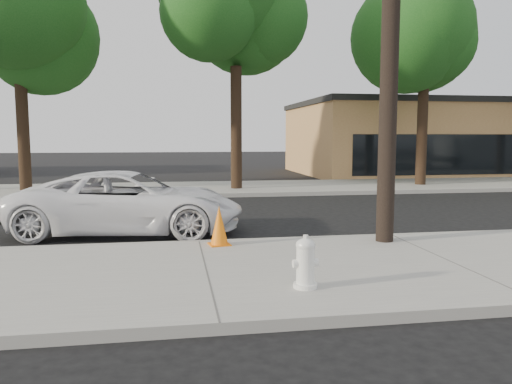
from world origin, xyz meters
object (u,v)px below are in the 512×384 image
fire_hydrant (305,264)px  traffic_cone (219,226)px  police_cruiser (129,202)px  utility_pole (391,2)px

fire_hydrant → traffic_cone: traffic_cone is taller
police_cruiser → traffic_cone: bearing=-133.2°
utility_pole → police_cruiser: utility_pole is taller
police_cruiser → fire_hydrant: (2.74, -5.10, -0.23)m
fire_hydrant → traffic_cone: size_ratio=0.91×
fire_hydrant → traffic_cone: bearing=104.7°
police_cruiser → fire_hydrant: police_cruiser is taller
fire_hydrant → traffic_cone: 3.02m
utility_pole → traffic_cone: 5.30m
utility_pole → traffic_cone: size_ratio=12.05×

